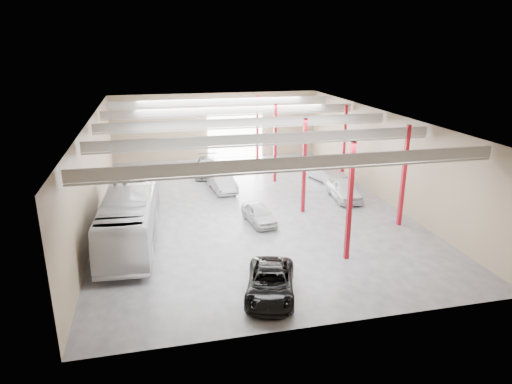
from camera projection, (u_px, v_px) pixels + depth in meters
name	position (u px, v px, depth m)	size (l,w,h in m)	color
depot_shell	(248.00, 142.00, 34.23)	(22.12, 32.12, 7.06)	#444449
coach_bus	(131.00, 213.00, 29.08)	(2.93, 12.53, 3.49)	silver
black_sedan	(270.00, 283.00, 22.72)	(2.35, 5.09, 1.42)	black
car_row_a	(259.00, 214.00, 31.94)	(1.58, 3.93, 1.34)	silver
car_row_b	(222.00, 181.00, 38.95)	(1.66, 4.77, 1.57)	#B9B9BE
car_row_c	(207.00, 166.00, 43.63)	(2.18, 5.36, 1.56)	slate
car_right_near	(324.00, 172.00, 41.65)	(1.71, 4.91, 1.62)	#BABABF
car_right_far	(344.00, 189.00, 36.77)	(1.90, 4.72, 1.61)	silver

